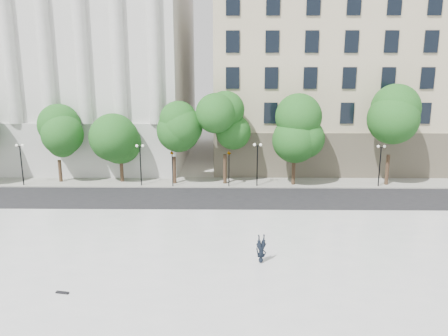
{
  "coord_description": "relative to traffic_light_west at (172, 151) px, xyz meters",
  "views": [
    {
      "loc": [
        3.73,
        -19.96,
        11.96
      ],
      "look_at": [
        3.33,
        10.0,
        4.91
      ],
      "focal_mm": 35.0,
      "sensor_mm": 36.0,
      "label": 1
    }
  ],
  "objects": [
    {
      "name": "lamp_posts",
      "position": [
        2.69,
        0.3,
        -0.7
      ],
      "size": [
        36.83,
        0.28,
        4.45
      ],
      "color": "black",
      "rests_on": "ground"
    },
    {
      "name": "ground",
      "position": [
        1.99,
        -22.3,
        -3.7
      ],
      "size": [
        160.0,
        160.0,
        0.0
      ],
      "primitive_type": "plane",
      "color": "#BAB8B0",
      "rests_on": "ground"
    },
    {
      "name": "traffic_light_west",
      "position": [
        0.0,
        0.0,
        0.0
      ],
      "size": [
        0.74,
        1.78,
        4.2
      ],
      "color": "black",
      "rests_on": "ground"
    },
    {
      "name": "street",
      "position": [
        1.99,
        -4.3,
        -3.69
      ],
      "size": [
        60.0,
        8.0,
        0.02
      ],
      "primitive_type": "cube",
      "color": "black",
      "rests_on": "ground"
    },
    {
      "name": "traffic_light_east",
      "position": [
        5.64,
        0.0,
        0.03
      ],
      "size": [
        0.57,
        1.85,
        4.23
      ],
      "color": "black",
      "rests_on": "ground"
    },
    {
      "name": "plaza",
      "position": [
        1.99,
        -19.3,
        -3.47
      ],
      "size": [
        44.0,
        22.0,
        0.45
      ],
      "primitive_type": "cube",
      "color": "silver",
      "rests_on": "ground"
    },
    {
      "name": "building_west",
      "position": [
        -15.01,
        16.27,
        9.19
      ],
      "size": [
        31.5,
        27.65,
        25.6
      ],
      "color": "silver",
      "rests_on": "ground"
    },
    {
      "name": "skateboard",
      "position": [
        -2.95,
        -21.85,
        -3.21
      ],
      "size": [
        0.73,
        0.31,
        0.07
      ],
      "primitive_type": "cube",
      "rotation": [
        0.0,
        0.0,
        -0.2
      ],
      "color": "black",
      "rests_on": "plaza"
    },
    {
      "name": "building_east",
      "position": [
        21.99,
        16.61,
        7.45
      ],
      "size": [
        36.0,
        26.15,
        23.0
      ],
      "color": "#C5B596",
      "rests_on": "ground"
    },
    {
      "name": "far_sidewalk",
      "position": [
        1.99,
        1.7,
        -3.64
      ],
      "size": [
        60.0,
        4.0,
        0.12
      ],
      "primitive_type": "cube",
      "color": "#A09E94",
      "rests_on": "ground"
    },
    {
      "name": "person_lying",
      "position": [
        7.61,
        -18.06,
        -3.01
      ],
      "size": [
        0.86,
        1.82,
        0.48
      ],
      "primitive_type": "imported",
      "rotation": [
        -1.54,
        0.0,
        0.13
      ],
      "color": "black",
      "rests_on": "plaza"
    },
    {
      "name": "street_trees",
      "position": [
        0.11,
        1.21,
        1.51
      ],
      "size": [
        46.23,
        5.42,
        8.06
      ],
      "color": "#382619",
      "rests_on": "ground"
    }
  ]
}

